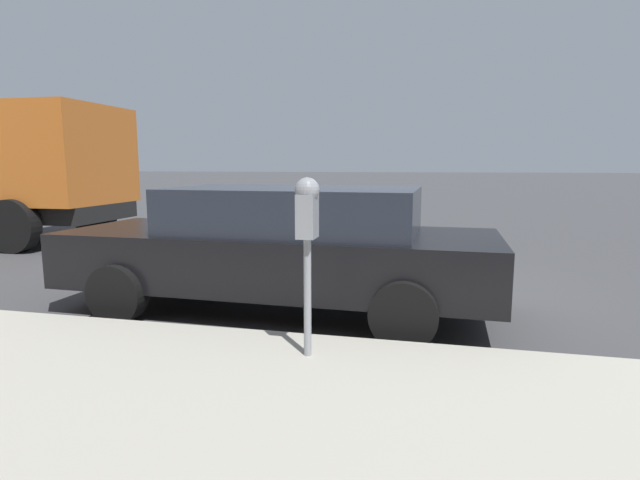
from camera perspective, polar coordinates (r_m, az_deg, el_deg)
name	(u,v)px	position (r m, az deg, el deg)	size (l,w,h in m)	color
ground_plane	(379,294)	(6.65, 6.78, -6.16)	(220.00, 220.00, 0.00)	#424244
parking_meter	(307,222)	(3.85, -1.47, 2.12)	(0.21, 0.19, 1.42)	gray
car_black	(282,246)	(5.74, -4.32, -0.68)	(2.07, 4.94, 1.43)	black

